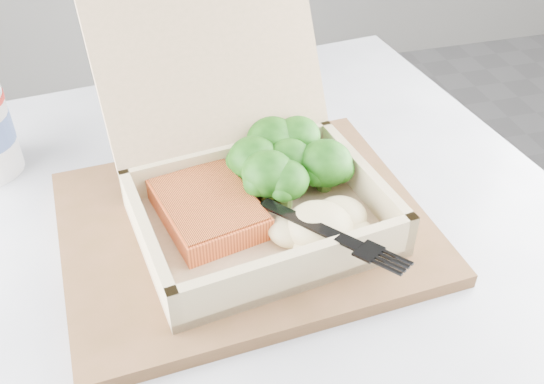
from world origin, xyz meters
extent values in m
cube|color=#B9BDC4|center=(-0.50, 0.38, 0.68)|extent=(0.78, 0.78, 0.03)
cube|color=brown|center=(-0.50, 0.37, 0.70)|extent=(0.37, 0.31, 0.02)
cube|color=tan|center=(-0.48, 0.35, 0.72)|extent=(0.25, 0.21, 0.01)
cube|color=tan|center=(-0.59, 0.34, 0.73)|extent=(0.04, 0.18, 0.05)
cube|color=tan|center=(-0.38, 0.37, 0.73)|extent=(0.04, 0.18, 0.05)
cube|color=tan|center=(-0.47, 0.27, 0.73)|extent=(0.23, 0.04, 0.05)
cube|color=tan|center=(-0.50, 0.44, 0.73)|extent=(0.23, 0.04, 0.05)
cube|color=tan|center=(-0.50, 0.48, 0.83)|extent=(0.24, 0.12, 0.16)
cube|color=orange|center=(-0.53, 0.37, 0.73)|extent=(0.11, 0.13, 0.02)
ellipsoid|color=#CCBA84|center=(-0.44, 0.32, 0.74)|extent=(0.10, 0.09, 0.03)
cube|color=black|center=(-0.48, 0.36, 0.75)|extent=(0.07, 0.10, 0.02)
cube|color=black|center=(-0.44, 0.29, 0.75)|extent=(0.04, 0.05, 0.01)
cube|color=white|center=(-0.52, 0.56, 0.70)|extent=(0.07, 0.13, 0.00)
camera|label=1|loc=(-0.59, -0.07, 1.11)|focal=40.00mm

